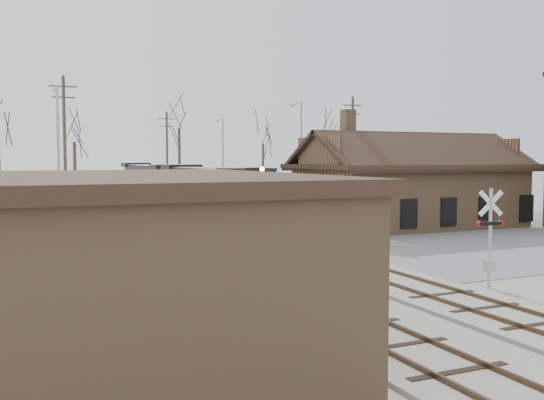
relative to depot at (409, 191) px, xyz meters
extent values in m
plane|color=#A49E94|center=(-11.99, -12.00, -2.41)|extent=(140.00, 140.00, 0.00)
cube|color=slate|center=(-11.99, -12.00, -2.39)|extent=(60.00, 9.00, 0.03)
cube|color=#A49E94|center=(-11.99, 3.00, -2.35)|extent=(3.40, 90.00, 0.12)
cube|color=#473323|center=(-12.71, 3.00, -2.24)|extent=(0.08, 90.00, 0.14)
cube|color=#473323|center=(-11.27, 3.00, -2.24)|extent=(0.08, 90.00, 0.14)
cube|color=#A49E94|center=(-16.49, 3.00, -2.35)|extent=(3.40, 90.00, 0.12)
cube|color=#473323|center=(-17.21, 3.00, -2.24)|extent=(0.08, 90.00, 0.14)
cube|color=#473323|center=(-15.77, 3.00, -2.24)|extent=(0.08, 90.00, 0.14)
cube|color=#8B6647|center=(0.01, 0.00, -0.41)|extent=(14.00, 8.00, 4.00)
cube|color=black|center=(0.01, 0.00, 1.69)|extent=(15.20, 9.20, 0.30)
cube|color=black|center=(0.01, -2.30, 2.69)|extent=(15.00, 4.71, 2.66)
cube|color=black|center=(0.01, 2.30, 2.69)|extent=(15.00, 4.71, 2.66)
cube|color=#8B6647|center=(-3.99, 1.50, 4.39)|extent=(0.80, 0.80, 2.20)
cube|color=#8B6647|center=(-24.99, -20.00, -0.41)|extent=(12.00, 10.00, 4.00)
cube|color=black|center=(-24.99, -20.00, 1.74)|extent=(12.40, 10.40, 0.30)
cube|color=black|center=(-11.99, 0.67, -1.90)|extent=(2.29, 3.67, 0.92)
cube|color=black|center=(-11.99, 12.60, -1.90)|extent=(2.29, 3.67, 0.92)
cube|color=black|center=(-11.99, 6.63, -1.17)|extent=(2.75, 18.35, 0.32)
cube|color=#9A0D0B|center=(-11.99, 6.63, -1.37)|extent=(2.77, 18.35, 0.11)
cube|color=black|center=(-11.99, 7.78, 0.25)|extent=(2.39, 13.31, 2.57)
cube|color=black|center=(-11.99, -0.16, 0.25)|extent=(2.75, 2.57, 2.57)
cube|color=yellow|center=(-11.99, -1.72, -0.53)|extent=(2.75, 1.65, 1.28)
cube|color=black|center=(-11.99, -2.65, -1.90)|extent=(2.57, 0.25, 0.92)
cylinder|color=#FFF2CC|center=(-11.99, -2.57, 1.63)|extent=(0.26, 0.10, 0.26)
cube|color=black|center=(-11.99, 19.52, -1.90)|extent=(2.29, 3.67, 0.92)
cube|color=black|center=(-11.99, 31.45, -1.90)|extent=(2.29, 3.67, 0.92)
cube|color=black|center=(-11.99, 25.49, -1.17)|extent=(2.75, 18.35, 0.32)
cube|color=#9A0D0B|center=(-11.99, 25.49, -1.37)|extent=(2.77, 18.35, 0.11)
cube|color=black|center=(-11.99, 26.63, 0.25)|extent=(2.39, 13.31, 2.57)
cube|color=black|center=(-11.99, 18.69, 0.25)|extent=(2.75, 2.57, 2.57)
cube|color=black|center=(-11.99, 17.13, -0.53)|extent=(2.75, 1.65, 1.28)
cube|color=black|center=(-11.99, 16.21, -1.90)|extent=(2.57, 0.25, 0.92)
cylinder|color=#A5A8AD|center=(-9.40, -17.43, -0.61)|extent=(0.13, 0.13, 3.59)
cube|color=silver|center=(-9.40, -17.43, 0.64)|extent=(0.92, 0.27, 0.94)
cube|color=silver|center=(-9.40, -17.43, 0.64)|extent=(0.92, 0.27, 0.94)
cube|color=black|center=(-9.40, -17.43, -0.08)|extent=(0.82, 0.34, 0.13)
cylinder|color=#B20C0C|center=(-9.79, -17.33, -0.08)|extent=(0.23, 0.13, 0.22)
cylinder|color=#B20C0C|center=(-9.01, -17.52, -0.08)|extent=(0.23, 0.13, 0.22)
cube|color=#A5A8AD|center=(-9.40, -17.43, -1.60)|extent=(0.36, 0.27, 0.45)
cylinder|color=#A5A8AD|center=(-19.38, -7.46, -0.33)|extent=(0.15, 0.15, 4.15)
cube|color=silver|center=(-19.38, -7.46, 1.12)|extent=(1.01, 0.48, 1.09)
cube|color=silver|center=(-19.38, -7.46, 1.12)|extent=(1.01, 0.48, 1.09)
cube|color=black|center=(-19.38, -7.46, 0.29)|extent=(0.91, 0.52, 0.16)
cylinder|color=#B20C0C|center=(-18.95, -7.65, 0.29)|extent=(0.26, 0.18, 0.25)
cylinder|color=#B20C0C|center=(-19.80, -7.27, 0.29)|extent=(0.26, 0.18, 0.25)
cube|color=#A5A8AD|center=(-19.38, -7.46, -1.47)|extent=(0.41, 0.31, 0.52)
cylinder|color=#A5A8AD|center=(-22.12, 6.47, 2.20)|extent=(0.18, 0.18, 9.22)
cylinder|color=#A5A8AD|center=(-22.12, 7.37, 6.71)|extent=(0.12, 1.80, 0.12)
cube|color=#A5A8AD|center=(-22.12, 8.17, 6.61)|extent=(0.25, 0.50, 0.12)
cylinder|color=#A5A8AD|center=(-3.58, 9.33, 2.16)|extent=(0.18, 0.18, 9.12)
cylinder|color=#A5A8AD|center=(-3.58, 10.23, 6.62)|extent=(0.12, 1.80, 0.12)
cube|color=#A5A8AD|center=(-3.58, 11.03, 6.52)|extent=(0.25, 0.50, 0.12)
cylinder|color=#A5A8AD|center=(-5.05, 23.99, 1.92)|extent=(0.18, 0.18, 8.64)
cylinder|color=#A5A8AD|center=(-5.05, 24.89, 6.14)|extent=(0.12, 1.80, 0.12)
cube|color=#A5A8AD|center=(-5.05, 25.69, 6.04)|extent=(0.25, 0.50, 0.12)
cylinder|color=#382D23|center=(-21.08, 13.77, 2.97)|extent=(0.24, 0.24, 10.75)
cube|color=#382D23|center=(-21.08, 13.77, 7.55)|extent=(2.00, 0.10, 0.10)
cube|color=#382D23|center=(-21.08, 13.77, 6.75)|extent=(1.60, 0.10, 0.10)
cylinder|color=#382D23|center=(-8.83, 31.79, 2.46)|extent=(0.24, 0.24, 9.73)
cube|color=#382D23|center=(-8.83, 31.79, 6.52)|extent=(2.00, 0.10, 0.10)
cube|color=#382D23|center=(-8.83, 31.79, 5.72)|extent=(1.60, 0.10, 0.10)
cylinder|color=#382D23|center=(4.82, 15.35, 2.78)|extent=(0.24, 0.24, 10.38)
cube|color=#382D23|center=(4.82, 15.35, 7.17)|extent=(2.00, 0.10, 0.10)
cube|color=#382D23|center=(4.82, 15.35, 6.37)|extent=(1.60, 0.10, 0.10)
cylinder|color=#382D23|center=(-18.90, 28.54, 0.70)|extent=(0.32, 0.32, 6.21)
cylinder|color=#382D23|center=(-7.04, 33.30, 1.62)|extent=(0.32, 0.32, 8.05)
cylinder|color=#382D23|center=(2.66, 31.83, 0.75)|extent=(0.32, 0.32, 6.32)
cylinder|color=#382D23|center=(9.20, 26.93, 0.77)|extent=(0.32, 0.32, 6.36)
camera|label=1|loc=(-25.23, -33.94, 2.27)|focal=40.00mm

